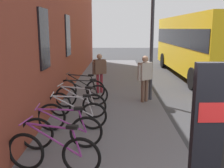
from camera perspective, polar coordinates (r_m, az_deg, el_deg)
The scene contains 14 objects.
ground at distance 8.39m, azimuth 18.72°, elevation -7.23°, with size 60.00×60.00×0.00m, color #38383A.
sidewalk_pavement at distance 9.89m, azimuth -0.27°, elevation -3.33°, with size 24.00×3.50×0.12m, color slate.
station_facade at distance 10.82m, azimuth -11.64°, elevation 17.49°, with size 22.00×0.65×7.51m.
bicycle_mid_rack at distance 4.92m, azimuth -12.67°, elevation -14.40°, with size 0.49×1.76×0.97m.
bicycle_beside_lamp at distance 5.78m, azimuth -10.86°, elevation -10.19°, with size 0.48×1.77×0.97m.
bicycle_far_end at distance 6.75m, azimuth -8.57°, elevation -6.82°, with size 0.48×1.77×0.97m.
bicycle_end_of_row at distance 7.72m, azimuth -7.63°, elevation -4.38°, with size 0.48×1.76×0.97m.
bicycle_under_window at distance 8.73m, azimuth -6.53°, elevation -2.43°, with size 0.55×1.74×0.97m.
bicycle_by_door at distance 9.67m, azimuth -6.69°, elevation -1.01°, with size 0.48×1.77×0.97m.
transit_info_sign at distance 2.37m, azimuth 23.25°, elevation -12.71°, with size 0.11×0.55×2.40m.
city_bus at distance 15.51m, azimuth 18.18°, elevation 8.61°, with size 10.55×2.80×3.35m.
pedestrian_by_facade at distance 10.46m, azimuth -2.74°, elevation 3.23°, with size 0.40×0.55×1.58m.
pedestrian_crossing_street at distance 9.19m, azimuth 7.19°, elevation 2.17°, with size 0.47×0.52×1.64m.
street_lamp at distance 9.41m, azimuth 8.88°, elevation 15.72°, with size 0.28×0.28×5.40m.
Camera 1 is at (-1.53, 1.55, 2.67)m, focal length 41.90 mm.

